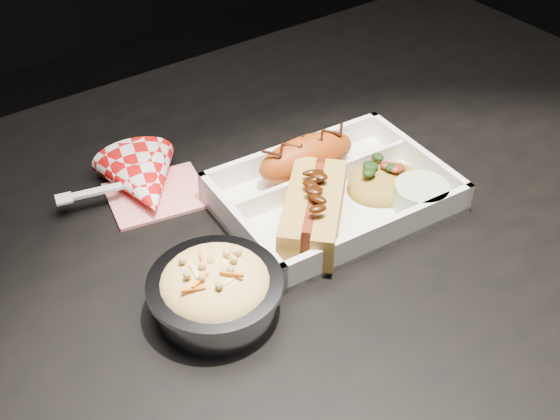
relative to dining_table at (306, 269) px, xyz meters
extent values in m
cube|color=black|center=(0.00, 0.00, 0.08)|extent=(1.20, 0.80, 0.03)
cylinder|color=black|center=(0.55, 0.35, -0.30)|extent=(0.05, 0.05, 0.72)
cube|color=silver|center=(0.03, -0.01, 0.09)|extent=(0.26, 0.20, 0.01)
cube|color=silver|center=(0.04, 0.08, 0.11)|extent=(0.25, 0.03, 0.04)
cube|color=silver|center=(0.02, -0.09, 0.11)|extent=(0.25, 0.03, 0.04)
cube|color=silver|center=(-0.09, 0.00, 0.11)|extent=(0.02, 0.18, 0.04)
cube|color=silver|center=(0.15, -0.02, 0.11)|extent=(0.02, 0.18, 0.04)
cube|color=silver|center=(0.03, 0.02, 0.11)|extent=(0.23, 0.02, 0.03)
ellipsoid|color=#A03F10|center=(0.03, 0.05, 0.12)|extent=(0.13, 0.06, 0.05)
cube|color=#BE9340|center=(0.00, -0.04, 0.12)|extent=(0.12, 0.12, 0.04)
cube|color=#BE9340|center=(-0.03, -0.02, 0.12)|extent=(0.12, 0.12, 0.04)
cylinder|color=maroon|center=(-0.02, -0.03, 0.13)|extent=(0.10, 0.10, 0.03)
ellipsoid|color=#AD8432|center=(0.09, -0.02, 0.11)|extent=(0.10, 0.08, 0.03)
cylinder|color=#B2D19E|center=(0.10, -0.07, 0.11)|extent=(0.06, 0.06, 0.03)
cylinder|color=silver|center=(-0.16, -0.07, 0.11)|extent=(0.11, 0.11, 0.04)
cylinder|color=silver|center=(-0.16, -0.07, 0.13)|extent=(0.13, 0.13, 0.01)
ellipsoid|color=beige|center=(-0.16, -0.07, 0.13)|extent=(0.10, 0.10, 0.04)
cube|color=red|center=(-0.13, 0.12, 0.09)|extent=(0.13, 0.11, 0.00)
cone|color=red|center=(-0.14, 0.13, 0.11)|extent=(0.12, 0.13, 0.10)
cube|color=white|center=(-0.19, 0.15, 0.11)|extent=(0.06, 0.02, 0.00)
cube|color=white|center=(-0.22, 0.15, 0.11)|extent=(0.02, 0.02, 0.00)
camera|label=1|loc=(-0.38, -0.48, 0.60)|focal=45.00mm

